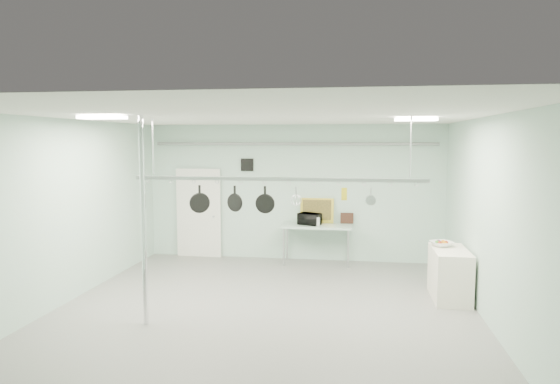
% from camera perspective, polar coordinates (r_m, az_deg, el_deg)
% --- Properties ---
extents(floor, '(8.00, 8.00, 0.00)m').
position_cam_1_polar(floor, '(8.29, -2.11, -14.02)').
color(floor, gray).
rests_on(floor, ground).
extents(ceiling, '(7.00, 8.00, 0.02)m').
position_cam_1_polar(ceiling, '(7.80, -2.20, 8.60)').
color(ceiling, silver).
rests_on(ceiling, back_wall).
extents(back_wall, '(7.00, 0.02, 3.20)m').
position_cam_1_polar(back_wall, '(11.80, 1.49, -0.06)').
color(back_wall, '#ABCDB8').
rests_on(back_wall, floor).
extents(right_wall, '(0.02, 8.00, 3.20)m').
position_cam_1_polar(right_wall, '(8.01, 23.23, -3.36)').
color(right_wall, '#ABCDB8').
rests_on(right_wall, floor).
extents(door, '(1.10, 0.10, 2.20)m').
position_cam_1_polar(door, '(12.32, -9.23, -2.46)').
color(door, silver).
rests_on(door, floor).
extents(wall_vent, '(0.30, 0.04, 0.30)m').
position_cam_1_polar(wall_vent, '(11.92, -3.78, 3.12)').
color(wall_vent, black).
rests_on(wall_vent, back_wall).
extents(conduit_pipe, '(6.60, 0.07, 0.07)m').
position_cam_1_polar(conduit_pipe, '(11.65, 1.45, 5.53)').
color(conduit_pipe, gray).
rests_on(conduit_pipe, back_wall).
extents(chrome_pole, '(0.08, 0.08, 3.20)m').
position_cam_1_polar(chrome_pole, '(7.83, -15.34, -3.30)').
color(chrome_pole, silver).
rests_on(chrome_pole, floor).
extents(prep_table, '(1.60, 0.70, 0.91)m').
position_cam_1_polar(prep_table, '(11.46, 4.22, -4.13)').
color(prep_table, silver).
rests_on(prep_table, floor).
extents(side_cabinet, '(0.60, 1.20, 0.90)m').
position_cam_1_polar(side_cabinet, '(9.51, 18.81, -8.87)').
color(side_cabinet, white).
rests_on(side_cabinet, floor).
extents(pot_rack, '(4.80, 0.06, 1.00)m').
position_cam_1_polar(pot_rack, '(8.08, -0.37, 1.69)').
color(pot_rack, '#B7B7BC').
rests_on(pot_rack, ceiling).
extents(light_panel_left, '(0.65, 0.30, 0.05)m').
position_cam_1_polar(light_panel_left, '(7.78, -19.65, 8.05)').
color(light_panel_left, white).
rests_on(light_panel_left, ceiling).
extents(light_panel_right, '(0.65, 0.30, 0.05)m').
position_cam_1_polar(light_panel_right, '(8.31, 15.27, 8.02)').
color(light_panel_right, white).
rests_on(light_panel_right, ceiling).
extents(microwave, '(0.57, 0.49, 0.27)m').
position_cam_1_polar(microwave, '(11.44, 3.41, -3.09)').
color(microwave, black).
rests_on(microwave, prep_table).
extents(coffee_canister, '(0.20, 0.20, 0.20)m').
position_cam_1_polar(coffee_canister, '(11.32, 4.17, -3.36)').
color(coffee_canister, silver).
rests_on(coffee_canister, prep_table).
extents(painting_large, '(0.78, 0.13, 0.58)m').
position_cam_1_polar(painting_large, '(11.70, 4.24, -2.12)').
color(painting_large, gold).
rests_on(painting_large, prep_table).
extents(painting_small, '(0.30, 0.09, 0.25)m').
position_cam_1_polar(painting_small, '(11.69, 7.66, -2.98)').
color(painting_small, black).
rests_on(painting_small, prep_table).
extents(fruit_bowl, '(0.51, 0.51, 0.10)m').
position_cam_1_polar(fruit_bowl, '(9.60, 17.98, -5.66)').
color(fruit_bowl, silver).
rests_on(fruit_bowl, side_cabinet).
extents(skillet_left, '(0.33, 0.21, 0.47)m').
position_cam_1_polar(skillet_left, '(8.41, -9.17, -0.80)').
color(skillet_left, black).
rests_on(skillet_left, pot_rack).
extents(skillet_mid, '(0.30, 0.17, 0.41)m').
position_cam_1_polar(skillet_mid, '(8.25, -5.19, -0.69)').
color(skillet_mid, black).
rests_on(skillet_mid, pot_rack).
extents(skillet_right, '(0.32, 0.07, 0.46)m').
position_cam_1_polar(skillet_right, '(8.14, -1.73, -0.92)').
color(skillet_right, black).
rests_on(skillet_right, pot_rack).
extents(whisk, '(0.23, 0.23, 0.36)m').
position_cam_1_polar(whisk, '(8.06, 1.85, -0.63)').
color(whisk, '#A7A6AB').
rests_on(whisk, pot_rack).
extents(grater, '(0.09, 0.05, 0.22)m').
position_cam_1_polar(grater, '(8.00, 7.34, -0.23)').
color(grater, gold).
rests_on(grater, pot_rack).
extents(saucepan, '(0.17, 0.12, 0.29)m').
position_cam_1_polar(saucepan, '(8.01, 10.34, -0.53)').
color(saucepan, silver).
rests_on(saucepan, pot_rack).
extents(fruit_cluster, '(0.24, 0.24, 0.09)m').
position_cam_1_polar(fruit_cluster, '(9.59, 17.99, -5.43)').
color(fruit_cluster, maroon).
rests_on(fruit_cluster, fruit_bowl).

